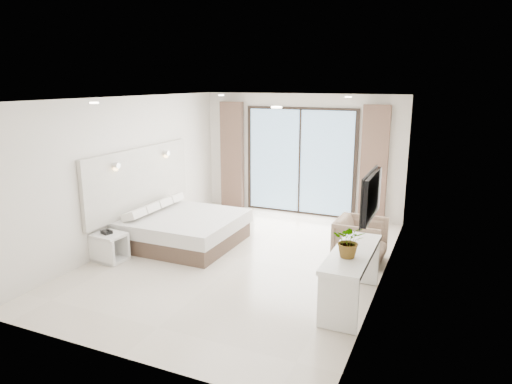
% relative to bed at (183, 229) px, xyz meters
% --- Properties ---
extents(ground, '(6.20, 6.20, 0.00)m').
position_rel_bed_xyz_m(ground, '(1.33, -0.27, -0.29)').
color(ground, beige).
rests_on(ground, ground).
extents(room_shell, '(4.62, 6.22, 2.72)m').
position_rel_bed_xyz_m(room_shell, '(1.13, 0.49, 1.29)').
color(room_shell, silver).
rests_on(room_shell, ground).
extents(bed, '(1.96, 1.86, 0.69)m').
position_rel_bed_xyz_m(bed, '(0.00, 0.00, 0.00)').
color(bed, brown).
rests_on(bed, ground).
extents(nightstand, '(0.56, 0.48, 0.47)m').
position_rel_bed_xyz_m(nightstand, '(-0.69, -1.21, -0.05)').
color(nightstand, white).
rests_on(nightstand, ground).
extents(phone, '(0.21, 0.18, 0.06)m').
position_rel_bed_xyz_m(phone, '(-0.72, -1.22, 0.22)').
color(phone, black).
rests_on(phone, nightstand).
extents(console_desk, '(0.51, 1.65, 0.77)m').
position_rel_bed_xyz_m(console_desk, '(3.37, -1.14, 0.28)').
color(console_desk, white).
rests_on(console_desk, ground).
extents(plant, '(0.45, 0.49, 0.34)m').
position_rel_bed_xyz_m(plant, '(3.37, -1.36, 0.65)').
color(plant, '#33662D').
rests_on(plant, console_desk).
extents(armchair, '(0.76, 0.81, 0.81)m').
position_rel_bed_xyz_m(armchair, '(3.18, 0.48, 0.12)').
color(armchair, '#927B5F').
rests_on(armchair, ground).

